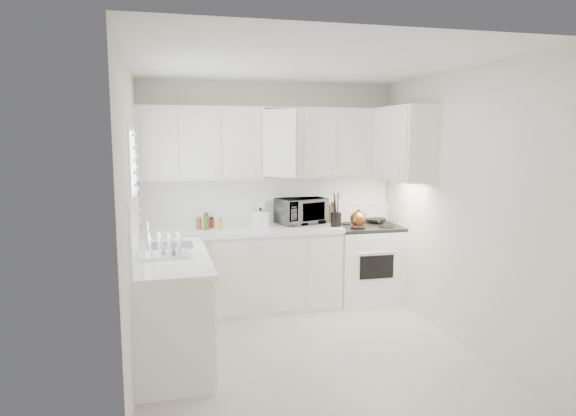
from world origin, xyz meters
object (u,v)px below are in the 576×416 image
object	(u,v)px
tea_kettle	(358,217)
rice_cooker	(261,217)
stove	(367,253)
dish_rack	(163,244)
utensil_crock	(336,209)
microwave	(301,208)

from	to	relation	value
tea_kettle	rice_cooker	size ratio (longest dim) A/B	1.07
stove	rice_cooker	distance (m)	1.37
tea_kettle	dish_rack	bearing A→B (deg)	-162.60
utensil_crock	dish_rack	world-z (taller)	utensil_crock
stove	tea_kettle	distance (m)	0.52
tea_kettle	dish_rack	distance (m)	2.43
microwave	rice_cooker	distance (m)	0.52
stove	dish_rack	xyz separation A→B (m)	(-2.38, -1.18, 0.48)
microwave	utensil_crock	xyz separation A→B (m)	(0.33, -0.29, 0.01)
tea_kettle	rice_cooker	distance (m)	1.13
stove	dish_rack	size ratio (longest dim) A/B	2.86
rice_cooker	dish_rack	xyz separation A→B (m)	(-1.10, -1.25, 0.00)
rice_cooker	stove	bearing A→B (deg)	14.48
stove	tea_kettle	bearing A→B (deg)	-137.30
utensil_crock	dish_rack	bearing A→B (deg)	-151.58
rice_cooker	dish_rack	distance (m)	1.66
rice_cooker	utensil_crock	size ratio (longest dim) A/B	0.55
utensil_crock	rice_cooker	bearing A→B (deg)	166.46
dish_rack	tea_kettle	bearing A→B (deg)	20.93
stove	rice_cooker	xyz separation A→B (m)	(-1.28, 0.06, 0.47)
utensil_crock	dish_rack	xyz separation A→B (m)	(-1.93, -1.05, -0.09)
stove	utensil_crock	distance (m)	0.73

